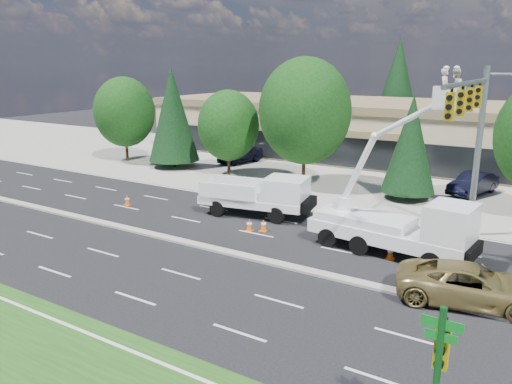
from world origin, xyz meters
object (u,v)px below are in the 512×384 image
Objects in this scene: street_sign_pole at (438,368)px; utility_pickup at (261,200)px; bucket_truck at (404,218)px; minivan at (471,285)px; signal_mast at (475,129)px.

street_sign_pole is 0.58× the size of utility_pickup.
bucket_truck is 1.62× the size of minivan.
bucket_truck reaches higher than signal_mast.
street_sign_pole is 0.44× the size of bucket_truck.
minivan is (1.37, -6.44, -5.28)m from signal_mast.
utility_pickup is at bearing -176.09° from signal_mast.
minivan is (-0.60, 9.00, -1.67)m from street_sign_pole.
bucket_truck is (9.26, -2.14, 0.89)m from utility_pickup.
minivan is (3.65, -3.52, -1.16)m from bucket_truck.
street_sign_pole is 13.23m from bucket_truck.
signal_mast is 1.47× the size of utility_pickup.
street_sign_pole reaches higher than utility_pickup.
signal_mast is 2.54× the size of street_sign_pole.
utility_pickup is 9.55m from bucket_truck.
signal_mast is 1.83× the size of minivan.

